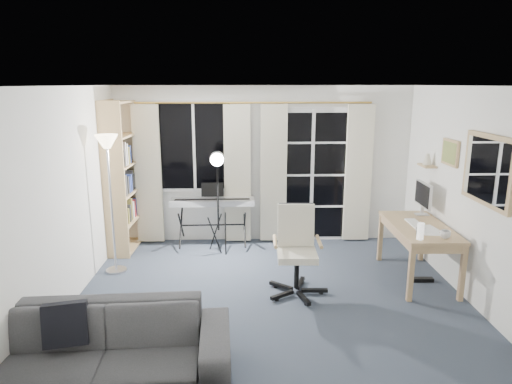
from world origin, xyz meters
TOP-DOWN VIEW (x-y plane):
  - floor at (0.00, 0.00)m, footprint 4.50×4.00m
  - window at (-1.05, 1.97)m, footprint 1.20×0.08m
  - french_door at (0.75, 1.97)m, footprint 1.32×0.09m
  - curtains at (-0.14, 1.88)m, footprint 3.60×0.07m
  - bookshelf at (-2.13, 1.71)m, footprint 0.39×1.04m
  - torchiere_lamp at (-2.00, 0.77)m, footprint 0.30×0.30m
  - keyboard_piano at (-0.77, 1.70)m, footprint 1.26×0.63m
  - studio_light at (-0.67, 1.38)m, footprint 0.27×0.31m
  - office_chair at (0.31, 0.15)m, footprint 0.69×0.72m
  - desk at (1.88, 0.44)m, footprint 0.69×1.33m
  - monitor at (2.08, 0.89)m, footprint 0.17×0.51m
  - desk_clutter at (1.82, 0.22)m, footprint 0.42×0.80m
  - mug at (1.98, -0.06)m, footprint 0.12×0.09m
  - wall_mirror at (2.22, -0.35)m, footprint 0.04×0.94m
  - framed_print at (2.23, 0.55)m, footprint 0.03×0.42m
  - wall_shelf at (2.16, 1.05)m, footprint 0.16×0.30m
  - sofa at (-1.48, -1.55)m, footprint 2.13×0.72m

SIDE VIEW (x-z plane):
  - floor at x=0.00m, z-range -0.02..0.00m
  - sofa at x=-1.48m, z-range 0.00..0.82m
  - desk_clutter at x=1.82m, z-range 0.11..1.00m
  - office_chair at x=0.31m, z-range 0.09..1.13m
  - desk at x=1.88m, z-range 0.27..0.98m
  - keyboard_piano at x=-0.77m, z-range 0.23..1.14m
  - mug at x=1.98m, z-range 0.71..0.82m
  - monitor at x=2.08m, z-range 0.75..1.20m
  - french_door at x=0.75m, z-range -0.03..2.08m
  - bookshelf at x=-2.13m, z-range -0.06..2.15m
  - curtains at x=-0.14m, z-range 0.03..2.16m
  - studio_light at x=-0.67m, z-range 0.46..2.00m
  - wall_shelf at x=2.16m, z-range 1.32..1.50m
  - torchiere_lamp at x=-2.00m, z-range 0.55..2.36m
  - window at x=-1.05m, z-range 0.80..2.20m
  - wall_mirror at x=2.22m, z-range 1.18..1.92m
  - framed_print at x=2.23m, z-range 1.44..1.76m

